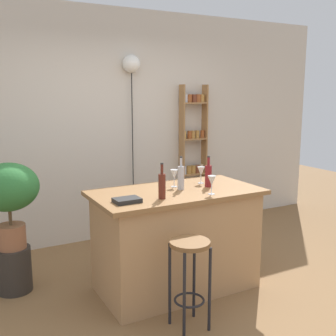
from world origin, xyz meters
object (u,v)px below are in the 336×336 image
wine_glass_center (174,175)px  wine_glass_right (212,181)px  bottle_vinegar (181,177)px  bottle_soda_blue (162,185)px  plant_stool (14,269)px  spice_shelf (193,153)px  wine_glass_left (201,171)px  cookbook (127,200)px  bottle_spirits_clear (208,175)px  potted_plant (8,192)px  bar_stool (190,265)px  pendant_globe_light (131,66)px

wine_glass_center → wine_glass_right: size_ratio=1.00×
bottle_vinegar → bottle_soda_blue: bottle_vinegar is taller
plant_stool → wine_glass_center: 1.71m
spice_shelf → wine_glass_left: size_ratio=11.62×
cookbook → bottle_spirits_clear: bearing=8.9°
spice_shelf → wine_glass_center: 1.75m
potted_plant → wine_glass_right: (1.54, -0.92, 0.12)m
bottle_spirits_clear → wine_glass_right: 0.29m
wine_glass_right → wine_glass_center: bearing=110.2°
bar_stool → plant_stool: (-1.11, 1.28, -0.31)m
wine_glass_center → pendant_globe_light: bearing=82.1°
spice_shelf → wine_glass_right: spice_shelf is taller
spice_shelf → potted_plant: 2.61m
bottle_spirits_clear → bottle_soda_blue: bottle_soda_blue is taller
plant_stool → potted_plant: 0.73m
spice_shelf → bottle_spirits_clear: bearing=-117.2°
potted_plant → bottle_spirits_clear: (1.68, -0.67, 0.11)m
bottle_spirits_clear → wine_glass_center: size_ratio=1.77×
potted_plant → cookbook: bearing=-45.7°
bottle_soda_blue → wine_glass_center: bearing=47.7°
bottle_vinegar → bottle_spirits_clear: (0.28, -0.03, -0.01)m
wine_glass_right → plant_stool: bearing=149.2°
spice_shelf → pendant_globe_light: pendant_globe_light is taller
potted_plant → bottle_spirits_clear: size_ratio=2.70×
potted_plant → bottle_soda_blue: bottle_soda_blue is taller
plant_stool → spice_shelf: bearing=19.4°
bar_stool → wine_glass_center: 0.97m
plant_stool → bar_stool: bearing=-49.0°
cookbook → plant_stool: bearing=133.7°
bottle_soda_blue → pendant_globe_light: bearing=74.1°
potted_plant → pendant_globe_light: size_ratio=0.35×
bottle_spirits_clear → cookbook: bearing=-170.5°
spice_shelf → bottle_soda_blue: bearing=-128.6°
bottle_spirits_clear → potted_plant: bearing=158.4°
bar_stool → bottle_vinegar: (0.29, 0.64, 0.54)m
bottle_spirits_clear → pendant_globe_light: 1.89m
potted_plant → cookbook: size_ratio=3.74×
bottle_spirits_clear → wine_glass_left: 0.16m
bottle_vinegar → wine_glass_left: bearing=22.8°
spice_shelf → cookbook: spice_shelf is taller
spice_shelf → wine_glass_left: bearing=-119.1°
pendant_globe_light → plant_stool: bearing=-150.7°
wine_glass_center → pendant_globe_light: pendant_globe_light is taller
pendant_globe_light → wine_glass_left: bearing=-85.7°
bar_stool → spice_shelf: bearing=57.7°
bottle_soda_blue → wine_glass_left: bottle_soda_blue is taller
bottle_spirits_clear → wine_glass_center: bottle_spirits_clear is taller
bar_stool → wine_glass_center: size_ratio=4.32×
bottle_spirits_clear → bottle_vinegar: bearing=173.7°
potted_plant → spice_shelf: bearing=19.4°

